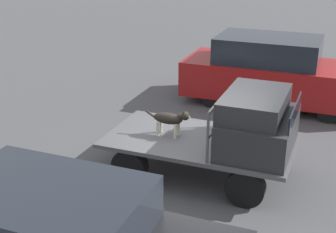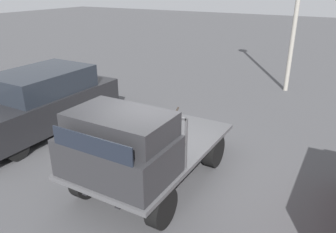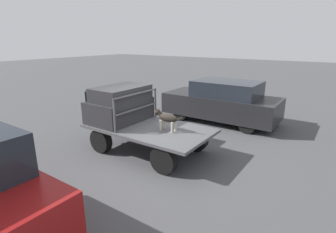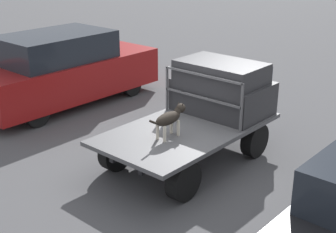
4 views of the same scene
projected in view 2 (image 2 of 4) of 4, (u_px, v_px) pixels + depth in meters
ground_plane at (155, 179)px, 6.90m from camera, size 80.00×80.00×0.00m
flatbed_truck at (155, 155)px, 6.68m from camera, size 3.67×2.00×0.77m
truck_cab at (119, 146)px, 5.51m from camera, size 1.28×1.88×1.09m
truck_headboard at (142, 125)px, 6.02m from camera, size 0.04×1.88×0.96m
dog at (167, 119)px, 6.97m from camera, size 0.97×0.23×0.60m
parked_sedan at (40, 102)px, 8.89m from camera, size 4.52×1.89×1.67m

